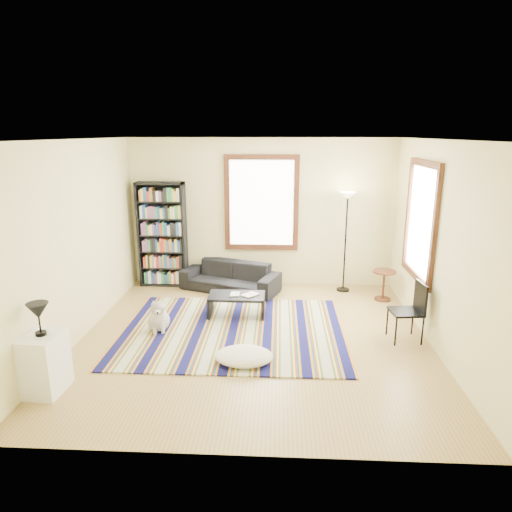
{
  "coord_description": "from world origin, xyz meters",
  "views": [
    {
      "loc": [
        0.34,
        -6.07,
        2.89
      ],
      "look_at": [
        0.0,
        0.5,
        1.1
      ],
      "focal_mm": 32.0,
      "sensor_mm": 36.0,
      "label": 1
    }
  ],
  "objects_px": {
    "floor_lamp": "(345,243)",
    "folding_chair": "(406,312)",
    "coffee_table": "(237,305)",
    "white_cabinet": "(45,363)",
    "bookshelf": "(162,235)",
    "side_table": "(383,285)",
    "sofa": "(230,277)",
    "floor_cushion": "(244,356)",
    "dog": "(158,314)"
  },
  "relations": [
    {
      "from": "floor_lamp",
      "to": "folding_chair",
      "type": "distance_m",
      "value": 2.23
    },
    {
      "from": "coffee_table",
      "to": "white_cabinet",
      "type": "distance_m",
      "value": 3.07
    },
    {
      "from": "bookshelf",
      "to": "side_table",
      "type": "relative_size",
      "value": 3.7
    },
    {
      "from": "sofa",
      "to": "white_cabinet",
      "type": "distance_m",
      "value": 3.97
    },
    {
      "from": "coffee_table",
      "to": "floor_cushion",
      "type": "height_order",
      "value": "coffee_table"
    },
    {
      "from": "bookshelf",
      "to": "floor_lamp",
      "type": "xyz_separation_m",
      "value": [
        3.45,
        -0.17,
        -0.07
      ]
    },
    {
      "from": "coffee_table",
      "to": "floor_lamp",
      "type": "height_order",
      "value": "floor_lamp"
    },
    {
      "from": "sofa",
      "to": "bookshelf",
      "type": "xyz_separation_m",
      "value": [
        -1.32,
        0.27,
        0.73
      ]
    },
    {
      "from": "folding_chair",
      "to": "coffee_table",
      "type": "bearing_deg",
      "value": 156.61
    },
    {
      "from": "floor_cushion",
      "to": "side_table",
      "type": "distance_m",
      "value": 3.34
    },
    {
      "from": "floor_cushion",
      "to": "bookshelf",
      "type": "bearing_deg",
      "value": 120.38
    },
    {
      "from": "side_table",
      "to": "folding_chair",
      "type": "bearing_deg",
      "value": -91.76
    },
    {
      "from": "folding_chair",
      "to": "dog",
      "type": "height_order",
      "value": "folding_chair"
    },
    {
      "from": "floor_cushion",
      "to": "folding_chair",
      "type": "relative_size",
      "value": 0.88
    },
    {
      "from": "white_cabinet",
      "to": "dog",
      "type": "xyz_separation_m",
      "value": [
        0.85,
        1.71,
        -0.09
      ]
    },
    {
      "from": "bookshelf",
      "to": "floor_lamp",
      "type": "distance_m",
      "value": 3.45
    },
    {
      "from": "floor_cushion",
      "to": "folding_chair",
      "type": "bearing_deg",
      "value": 19.62
    },
    {
      "from": "side_table",
      "to": "folding_chair",
      "type": "distance_m",
      "value": 1.64
    },
    {
      "from": "bookshelf",
      "to": "dog",
      "type": "xyz_separation_m",
      "value": [
        0.44,
        -2.13,
        -0.74
      ]
    },
    {
      "from": "folding_chair",
      "to": "white_cabinet",
      "type": "bearing_deg",
      "value": -166.72
    },
    {
      "from": "bookshelf",
      "to": "side_table",
      "type": "height_order",
      "value": "bookshelf"
    },
    {
      "from": "sofa",
      "to": "white_cabinet",
      "type": "bearing_deg",
      "value": -95.47
    },
    {
      "from": "bookshelf",
      "to": "white_cabinet",
      "type": "xyz_separation_m",
      "value": [
        -0.41,
        -3.84,
        -0.65
      ]
    },
    {
      "from": "white_cabinet",
      "to": "side_table",
      "type": "bearing_deg",
      "value": 38.61
    },
    {
      "from": "coffee_table",
      "to": "floor_cushion",
      "type": "distance_m",
      "value": 1.59
    },
    {
      "from": "folding_chair",
      "to": "dog",
      "type": "xyz_separation_m",
      "value": [
        -3.6,
        0.14,
        -0.17
      ]
    },
    {
      "from": "dog",
      "to": "folding_chair",
      "type": "bearing_deg",
      "value": -16.51
    },
    {
      "from": "coffee_table",
      "to": "folding_chair",
      "type": "height_order",
      "value": "folding_chair"
    },
    {
      "from": "floor_cushion",
      "to": "dog",
      "type": "relative_size",
      "value": 1.46
    },
    {
      "from": "sofa",
      "to": "side_table",
      "type": "height_order",
      "value": "side_table"
    },
    {
      "from": "white_cabinet",
      "to": "dog",
      "type": "relative_size",
      "value": 1.36
    },
    {
      "from": "coffee_table",
      "to": "dog",
      "type": "distance_m",
      "value": 1.28
    },
    {
      "from": "sofa",
      "to": "coffee_table",
      "type": "xyz_separation_m",
      "value": [
        0.24,
        -1.23,
        -0.09
      ]
    },
    {
      "from": "coffee_table",
      "to": "dog",
      "type": "xyz_separation_m",
      "value": [
        -1.12,
        -0.63,
        0.08
      ]
    },
    {
      "from": "floor_lamp",
      "to": "sofa",
      "type": "bearing_deg",
      "value": -177.31
    },
    {
      "from": "sofa",
      "to": "dog",
      "type": "height_order",
      "value": "sofa"
    },
    {
      "from": "dog",
      "to": "floor_lamp",
      "type": "bearing_deg",
      "value": 18.72
    },
    {
      "from": "bookshelf",
      "to": "floor_cushion",
      "type": "height_order",
      "value": "bookshelf"
    },
    {
      "from": "coffee_table",
      "to": "floor_cushion",
      "type": "xyz_separation_m",
      "value": [
        0.24,
        -1.56,
        -0.09
      ]
    },
    {
      "from": "sofa",
      "to": "floor_cushion",
      "type": "bearing_deg",
      "value": -59.89
    },
    {
      "from": "floor_cushion",
      "to": "dog",
      "type": "height_order",
      "value": "dog"
    },
    {
      "from": "sofa",
      "to": "coffee_table",
      "type": "bearing_deg",
      "value": -58.63
    },
    {
      "from": "coffee_table",
      "to": "side_table",
      "type": "relative_size",
      "value": 1.67
    },
    {
      "from": "floor_lamp",
      "to": "white_cabinet",
      "type": "distance_m",
      "value": 5.36
    },
    {
      "from": "coffee_table",
      "to": "folding_chair",
      "type": "bearing_deg",
      "value": -17.15
    },
    {
      "from": "bookshelf",
      "to": "white_cabinet",
      "type": "bearing_deg",
      "value": -96.15
    },
    {
      "from": "sofa",
      "to": "coffee_table",
      "type": "relative_size",
      "value": 2.03
    },
    {
      "from": "bookshelf",
      "to": "folding_chair",
      "type": "height_order",
      "value": "bookshelf"
    },
    {
      "from": "sofa",
      "to": "floor_cushion",
      "type": "xyz_separation_m",
      "value": [
        0.48,
        -2.79,
        -0.17
      ]
    },
    {
      "from": "sofa",
      "to": "dog",
      "type": "bearing_deg",
      "value": -94.95
    }
  ]
}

